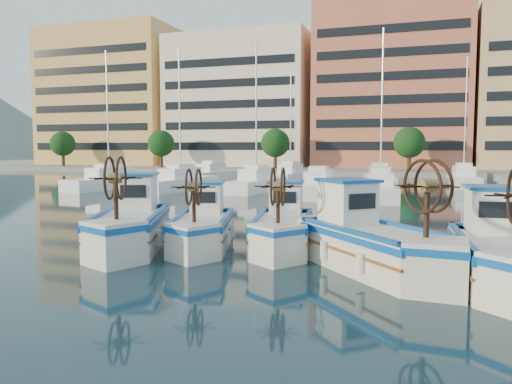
% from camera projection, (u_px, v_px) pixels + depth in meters
% --- Properties ---
extents(ground, '(300.00, 300.00, 0.00)m').
position_uv_depth(ground, '(233.00, 261.00, 15.29)').
color(ground, '#172E3D').
rests_on(ground, ground).
extents(waterfront, '(180.00, 40.00, 25.60)m').
position_uv_depth(waterfront, '(450.00, 96.00, 73.00)').
color(waterfront, gray).
rests_on(waterfront, ground).
extents(yacht_marina, '(39.47, 22.46, 11.50)m').
position_uv_depth(yacht_marina, '(311.00, 183.00, 42.52)').
color(yacht_marina, white).
rests_on(yacht_marina, ground).
extents(fishing_boat_a, '(3.72, 5.32, 3.21)m').
position_uv_depth(fishing_boat_a, '(131.00, 222.00, 17.23)').
color(fishing_boat_a, silver).
rests_on(fishing_boat_a, ground).
extents(fishing_boat_b, '(2.97, 4.66, 2.82)m').
position_uv_depth(fishing_boat_b, '(203.00, 224.00, 17.45)').
color(fishing_boat_b, silver).
rests_on(fishing_boat_b, ground).
extents(fishing_boat_c, '(2.62, 4.74, 2.87)m').
position_uv_depth(fishing_boat_c, '(283.00, 225.00, 17.16)').
color(fishing_boat_c, silver).
rests_on(fishing_boat_c, ground).
extents(fishing_boat_d, '(4.78, 5.03, 3.19)m').
position_uv_depth(fishing_boat_d, '(371.00, 239.00, 14.03)').
color(fishing_boat_d, silver).
rests_on(fishing_boat_d, ground).
extents(fishing_boat_e, '(2.28, 4.95, 3.05)m').
position_uv_depth(fishing_boat_e, '(498.00, 250.00, 12.75)').
color(fishing_boat_e, silver).
rests_on(fishing_boat_e, ground).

